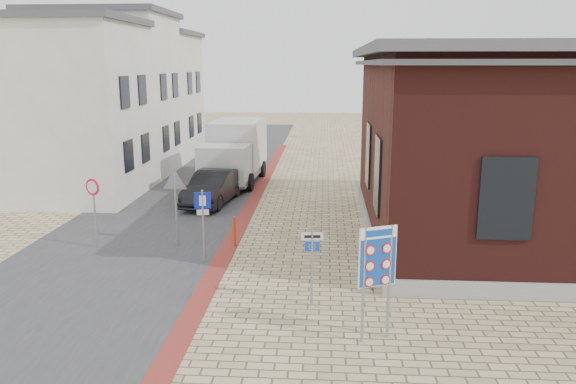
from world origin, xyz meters
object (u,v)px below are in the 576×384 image
(border_sign, at_px, (377,259))
(sedan, at_px, (213,187))
(bollard, at_px, (234,232))
(essen_sign, at_px, (312,255))
(parking_sign, at_px, (203,214))
(box_truck, at_px, (235,152))

(border_sign, bearing_deg, sedan, 92.94)
(sedan, bearing_deg, bollard, -64.08)
(essen_sign, bearing_deg, parking_sign, 133.51)
(sedan, distance_m, box_truck, 4.78)
(sedan, xyz_separation_m, parking_sign, (1.26, -7.73, 0.86))
(essen_sign, bearing_deg, sedan, 108.14)
(box_truck, bearing_deg, sedan, -89.92)
(parking_sign, bearing_deg, box_truck, 83.66)
(box_truck, xyz_separation_m, bollard, (1.69, -10.73, -1.14))
(border_sign, xyz_separation_m, parking_sign, (-5.01, 4.82, -0.33))
(box_truck, relative_size, border_sign, 2.33)
(box_truck, distance_m, essen_sign, 16.07)
(sedan, height_order, border_sign, border_sign)
(sedan, distance_m, parking_sign, 7.88)
(parking_sign, relative_size, bollard, 2.23)
(border_sign, bearing_deg, bollard, 99.90)
(bollard, bearing_deg, essen_sign, -59.22)
(essen_sign, height_order, parking_sign, parking_sign)
(box_truck, xyz_separation_m, essen_sign, (4.49, -15.43, -0.29))
(border_sign, relative_size, bollard, 2.54)
(sedan, bearing_deg, essen_sign, -58.15)
(parking_sign, distance_m, bollard, 2.12)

